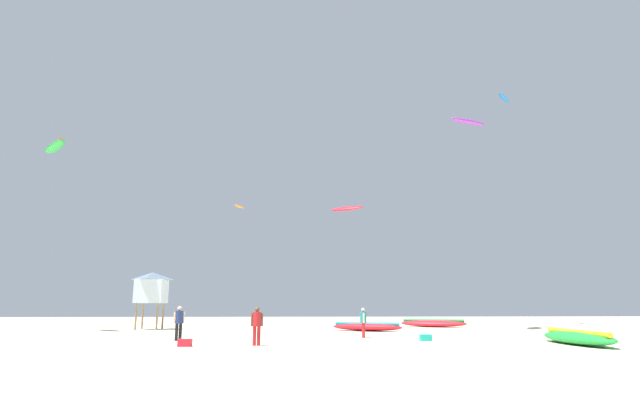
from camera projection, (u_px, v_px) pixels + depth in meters
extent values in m
plane|color=beige|center=(349.00, 362.00, 14.81)|extent=(120.00, 120.00, 0.00)
cylinder|color=#B21E23|center=(254.00, 336.00, 20.90)|extent=(0.15, 0.15, 0.82)
cylinder|color=#B21E23|center=(259.00, 336.00, 20.93)|extent=(0.15, 0.15, 0.82)
cylinder|color=#B21E23|center=(257.00, 319.00, 21.06)|extent=(0.38, 0.38, 0.62)
cylinder|color=brown|center=(252.00, 320.00, 21.02)|extent=(0.11, 0.11, 0.57)
cylinder|color=brown|center=(262.00, 320.00, 21.10)|extent=(0.11, 0.11, 0.57)
sphere|color=brown|center=(257.00, 309.00, 21.15)|extent=(0.22, 0.22, 0.22)
cylinder|color=black|center=(177.00, 332.00, 23.79)|extent=(0.16, 0.16, 0.84)
cylinder|color=black|center=(180.00, 332.00, 23.90)|extent=(0.16, 0.16, 0.84)
cylinder|color=navy|center=(179.00, 317.00, 23.99)|extent=(0.38, 0.38, 0.63)
cylinder|color=beige|center=(175.00, 318.00, 23.87)|extent=(0.11, 0.11, 0.58)
cylinder|color=beige|center=(184.00, 318.00, 24.11)|extent=(0.11, 0.11, 0.58)
sphere|color=beige|center=(180.00, 308.00, 24.08)|extent=(0.23, 0.23, 0.23)
cylinder|color=#B21E23|center=(364.00, 330.00, 25.93)|extent=(0.15, 0.15, 0.79)
cylinder|color=#B21E23|center=(363.00, 330.00, 26.10)|extent=(0.15, 0.15, 0.79)
cylinder|color=teal|center=(363.00, 317.00, 26.15)|extent=(0.36, 0.36, 0.59)
cylinder|color=beige|center=(364.00, 318.00, 25.94)|extent=(0.11, 0.11, 0.54)
cylinder|color=beige|center=(363.00, 318.00, 26.36)|extent=(0.11, 0.11, 0.54)
sphere|color=beige|center=(363.00, 310.00, 26.24)|extent=(0.21, 0.21, 0.21)
ellipsoid|color=green|center=(577.00, 338.00, 21.48)|extent=(1.69, 5.45, 0.64)
cylinder|color=yellow|center=(577.00, 332.00, 21.53)|extent=(0.37, 4.98, 0.24)
ellipsoid|color=red|center=(367.00, 327.00, 32.61)|extent=(5.08, 3.59, 0.60)
cylinder|color=#19B29E|center=(367.00, 324.00, 32.66)|extent=(4.16, 2.33, 0.22)
ellipsoid|color=red|center=(433.00, 323.00, 38.73)|extent=(5.44, 3.72, 0.63)
cylinder|color=green|center=(433.00, 320.00, 38.78)|extent=(4.49, 2.38, 0.23)
cylinder|color=#8C704C|center=(163.00, 316.00, 35.72)|extent=(0.14, 0.14, 1.90)
cylinder|color=#8C704C|center=(157.00, 316.00, 34.26)|extent=(0.14, 0.14, 1.90)
cylinder|color=#8C704C|center=(143.00, 316.00, 35.66)|extent=(0.14, 0.14, 1.90)
cylinder|color=#8C704C|center=(136.00, 316.00, 34.19)|extent=(0.14, 0.14, 1.90)
cube|color=silver|center=(151.00, 291.00, 35.32)|extent=(2.00, 2.00, 1.70)
pyramid|color=slate|center=(152.00, 276.00, 35.54)|extent=(2.30, 2.30, 0.55)
cube|color=#19B29E|center=(426.00, 338.00, 23.56)|extent=(0.56, 0.36, 0.32)
cube|color=red|center=(185.00, 343.00, 20.37)|extent=(0.56, 0.36, 0.32)
ellipsoid|color=orange|center=(239.00, 207.00, 56.85)|extent=(1.30, 2.19, 0.24)
ellipsoid|color=green|center=(55.00, 147.00, 34.16)|extent=(3.11, 3.54, 0.65)
cylinder|color=orange|center=(55.00, 145.00, 34.20)|extent=(2.20, 2.74, 0.16)
ellipsoid|color=red|center=(347.00, 209.00, 42.07)|extent=(3.18, 2.43, 0.67)
ellipsoid|color=blue|center=(504.00, 98.00, 47.77)|extent=(2.30, 2.56, 0.62)
ellipsoid|color=purple|center=(468.00, 122.00, 39.86)|extent=(3.74, 2.36, 0.61)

